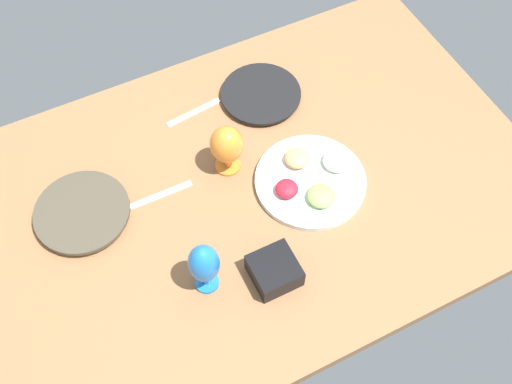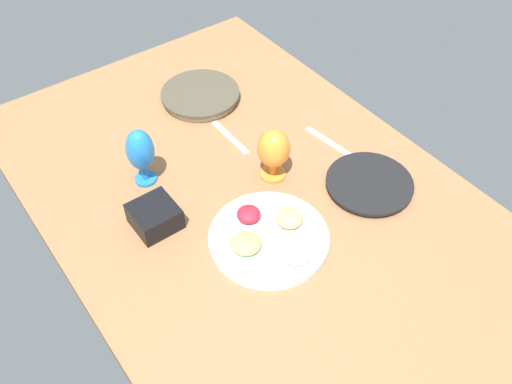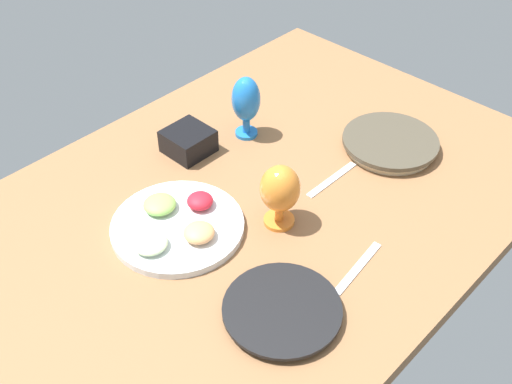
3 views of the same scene
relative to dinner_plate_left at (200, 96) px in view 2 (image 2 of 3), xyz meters
The scene contains 9 objects.
ground_plane 45.28cm from the dinner_plate_left, 15.18° to the right, with size 160.00×104.00×4.00cm, color #8C603D.
dinner_plate_left is the anchor object (origin of this frame).
dinner_plate_right 63.45cm from the dinner_plate_left, 14.72° to the left, with size 24.27×24.27×2.24cm.
fruit_platter 62.26cm from the dinner_plate_left, 16.49° to the right, with size 30.82×30.82×5.00cm.
hurricane_glass_orange 42.47cm from the dinner_plate_left, ahead, with size 9.24×9.24×16.10cm.
hurricane_glass_blue 40.02cm from the dinner_plate_left, 56.02° to the right, with size 7.71×7.71×17.88cm.
square_bowl_black 53.72cm from the dinner_plate_left, 45.29° to the right, with size 11.29×11.29×6.38cm.
fork_by_left_plate 21.27cm from the dinner_plate_left, ahead, with size 18.00×1.80×0.60cm, color silver.
fork_by_right_plate 45.23cm from the dinner_plate_left, 25.92° to the left, with size 18.00×1.80×0.60cm, color silver.
Camera 2 is at (85.60, -61.57, 112.88)cm, focal length 39.31 mm.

